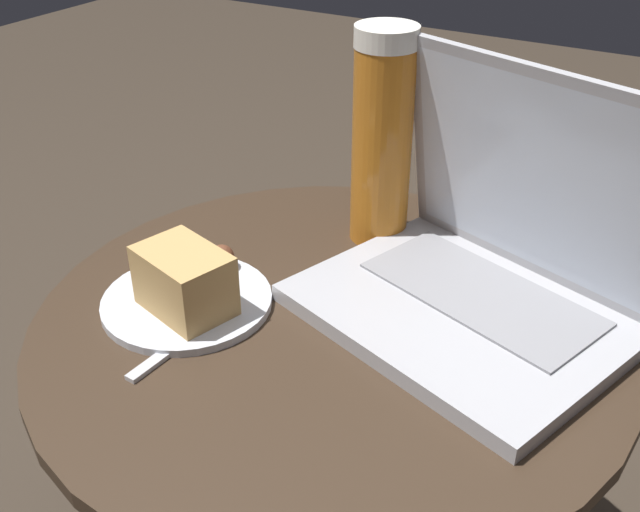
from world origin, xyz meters
name	(u,v)px	position (x,y,z in m)	size (l,w,h in m)	color
table	(330,431)	(0.00, 0.00, 0.34)	(0.62, 0.62, 0.50)	black
laptop	(484,268)	(0.13, 0.09, 0.55)	(0.38, 0.33, 0.25)	#B2B2B7
beer_glass	(382,138)	(-0.03, 0.18, 0.63)	(0.07, 0.07, 0.26)	#C6701E
snack_plate	(186,286)	(-0.14, -0.06, 0.53)	(0.18, 0.18, 0.08)	silver
fork	(211,320)	(-0.10, -0.07, 0.50)	(0.03, 0.20, 0.00)	silver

